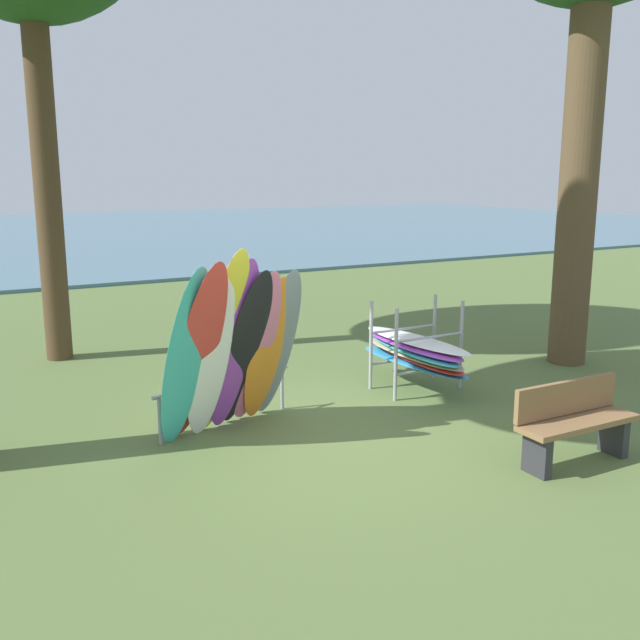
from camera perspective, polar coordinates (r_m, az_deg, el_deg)
ground_plane at (r=8.36m, az=-0.82°, el=-9.06°), size 80.00×80.00×0.00m
lake_water at (r=37.41m, az=-23.48°, el=6.27°), size 80.00×36.00×0.10m
leaning_board_pile at (r=8.07m, az=-7.03°, el=-2.43°), size 1.98×1.34×2.21m
board_storage_rack at (r=9.92m, az=7.59°, el=-2.46°), size 1.15×2.13×1.25m
park_bench at (r=7.86m, az=19.74°, el=-7.63°), size 1.40×0.42×0.85m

